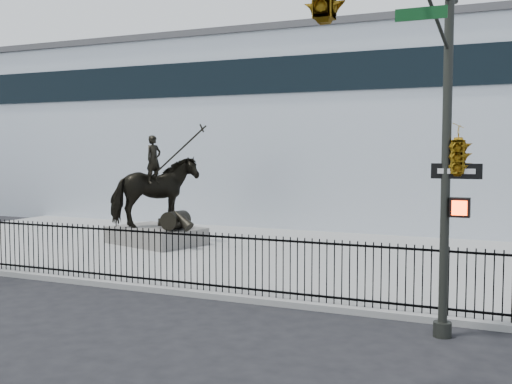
% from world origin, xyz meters
% --- Properties ---
extents(ground, '(120.00, 120.00, 0.00)m').
position_xyz_m(ground, '(0.00, 0.00, 0.00)').
color(ground, black).
rests_on(ground, ground).
extents(plaza, '(30.00, 12.00, 0.15)m').
position_xyz_m(plaza, '(0.00, 7.00, 0.07)').
color(plaza, gray).
rests_on(plaza, ground).
extents(building, '(44.00, 14.00, 9.00)m').
position_xyz_m(building, '(0.00, 20.00, 4.50)').
color(building, silver).
rests_on(building, ground).
extents(picket_fence, '(22.10, 0.10, 1.50)m').
position_xyz_m(picket_fence, '(0.00, 1.25, 0.90)').
color(picket_fence, black).
rests_on(picket_fence, plaza).
extents(statue_plinth, '(3.90, 3.21, 0.63)m').
position_xyz_m(statue_plinth, '(-4.14, 7.16, 0.46)').
color(statue_plinth, '#5F5B57').
rests_on(statue_plinth, plaza).
extents(equestrian_statue, '(4.13, 3.22, 3.65)m').
position_xyz_m(equestrian_statue, '(-4.08, 7.14, 2.10)').
color(equestrian_statue, black).
rests_on(equestrian_statue, statue_plinth).
extents(traffic_signal_right, '(2.17, 6.86, 7.00)m').
position_xyz_m(traffic_signal_right, '(6.47, -2.00, 4.85)').
color(traffic_signal_right, '#262823').
rests_on(traffic_signal_right, ground).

